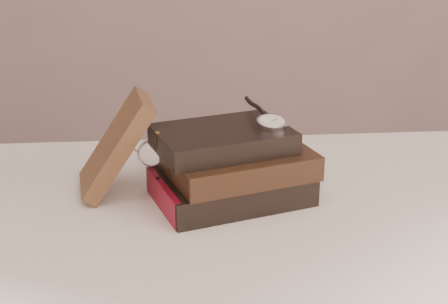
{
  "coord_description": "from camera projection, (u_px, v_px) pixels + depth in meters",
  "views": [
    {
      "loc": [
        -0.03,
        -0.49,
        1.16
      ],
      "look_at": [
        0.04,
        0.38,
        0.82
      ],
      "focal_mm": 51.14,
      "sensor_mm": 36.0,
      "label": 1
    }
  ],
  "objects": [
    {
      "name": "table",
      "position": [
        199.0,
        263.0,
        0.96
      ],
      "size": [
        1.0,
        0.6,
        0.75
      ],
      "color": "white",
      "rests_on": "ground"
    },
    {
      "name": "book_stack",
      "position": [
        232.0,
        167.0,
        0.94
      ],
      "size": [
        0.26,
        0.21,
        0.11
      ],
      "color": "black",
      "rests_on": "table"
    },
    {
      "name": "journal",
      "position": [
        116.0,
        145.0,
        0.96
      ],
      "size": [
        0.13,
        0.12,
        0.15
      ],
      "primitive_type": "cube",
      "rotation": [
        0.0,
        0.6,
        0.15
      ],
      "color": "#412919",
      "rests_on": "table"
    },
    {
      "name": "pocket_watch",
      "position": [
        270.0,
        121.0,
        0.93
      ],
      "size": [
        0.06,
        0.15,
        0.02
      ],
      "color": "silver",
      "rests_on": "book_stack"
    },
    {
      "name": "eyeglasses",
      "position": [
        166.0,
        150.0,
        0.97
      ],
      "size": [
        0.12,
        0.13,
        0.04
      ],
      "color": "silver",
      "rests_on": "book_stack"
    }
  ]
}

